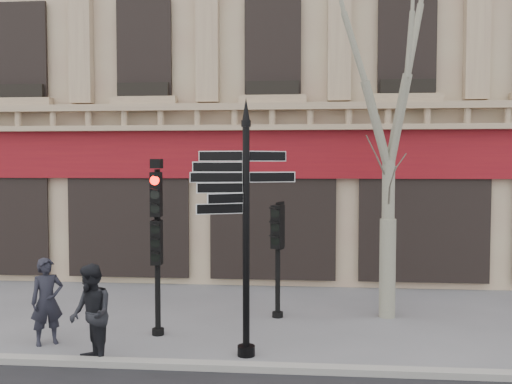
% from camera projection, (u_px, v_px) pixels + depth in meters
% --- Properties ---
extents(ground, '(80.00, 80.00, 0.00)m').
position_uv_depth(ground, '(256.00, 344.00, 10.63)').
color(ground, '#5B5B60').
rests_on(ground, ground).
extents(kerb, '(80.00, 0.25, 0.12)m').
position_uv_depth(kerb, '(249.00, 367.00, 9.23)').
color(kerb, gray).
rests_on(kerb, ground).
extents(building, '(28.00, 15.52, 18.00)m').
position_uv_depth(building, '(285.00, 21.00, 22.57)').
color(building, tan).
rests_on(building, ground).
extents(fingerpost, '(2.25, 2.25, 4.50)m').
position_uv_depth(fingerpost, '(246.00, 183.00, 9.81)').
color(fingerpost, black).
rests_on(fingerpost, ground).
extents(traffic_signal_main, '(0.40, 0.30, 3.45)m').
position_uv_depth(traffic_signal_main, '(157.00, 224.00, 11.06)').
color(traffic_signal_main, black).
rests_on(traffic_signal_main, ground).
extents(traffic_signal_secondary, '(0.49, 0.41, 2.46)m').
position_uv_depth(traffic_signal_secondary, '(278.00, 239.00, 12.35)').
color(traffic_signal_secondary, black).
rests_on(traffic_signal_secondary, ground).
extents(plane_tree, '(3.14, 3.14, 8.33)m').
position_uv_depth(plane_tree, '(390.00, 47.00, 12.15)').
color(plane_tree, gray).
rests_on(plane_tree, ground).
extents(pedestrian_a, '(0.70, 0.67, 1.62)m').
position_uv_depth(pedestrian_a, '(47.00, 301.00, 10.56)').
color(pedestrian_a, black).
rests_on(pedestrian_a, ground).
extents(pedestrian_b, '(1.00, 1.03, 1.68)m').
position_uv_depth(pedestrian_b, '(91.00, 314.00, 9.53)').
color(pedestrian_b, black).
rests_on(pedestrian_b, ground).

